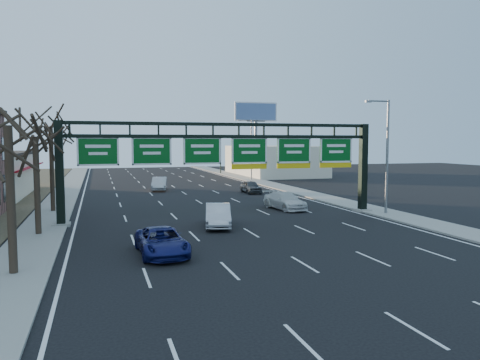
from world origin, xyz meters
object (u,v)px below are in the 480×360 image
object	(u,v)px
car_silver_sedan	(218,215)
car_white_wagon	(285,201)
sign_gantry	(228,157)
car_blue_suv	(162,241)

from	to	relation	value
car_silver_sedan	car_white_wagon	bearing A→B (deg)	53.43
sign_gantry	car_white_wagon	xyz separation A→B (m)	(5.86, 2.99, -3.90)
car_silver_sedan	car_white_wagon	xyz separation A→B (m)	(7.50, 6.35, -0.05)
car_blue_suv	car_white_wagon	world-z (taller)	car_white_wagon
car_silver_sedan	car_blue_suv	bearing A→B (deg)	-111.43
car_blue_suv	car_silver_sedan	distance (m)	8.27
car_silver_sedan	car_white_wagon	size ratio (longest dim) A/B	0.94
sign_gantry	car_silver_sedan	xyz separation A→B (m)	(-1.64, -3.36, -3.86)
car_blue_suv	car_silver_sedan	xyz separation A→B (m)	(4.70, 6.81, 0.09)
car_white_wagon	sign_gantry	bearing A→B (deg)	-161.66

